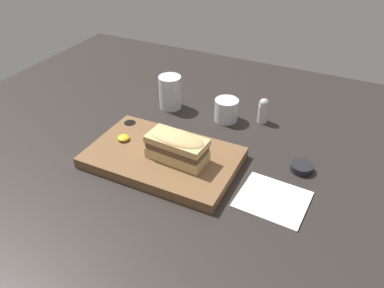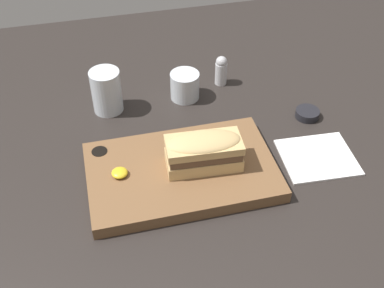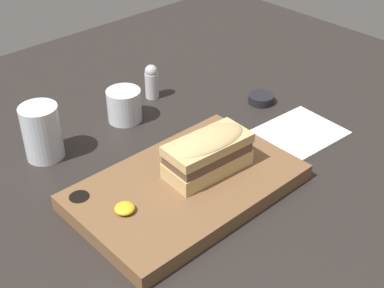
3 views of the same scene
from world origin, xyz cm
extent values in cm
cube|color=#282321|center=(0.00, 0.00, 1.00)|extent=(149.35, 128.35, 2.00)
cube|color=brown|center=(-3.36, -4.24, 3.30)|extent=(35.37, 22.14, 2.59)
cylinder|color=black|center=(-17.95, 3.73, 4.01)|extent=(3.10, 3.10, 1.30)
cube|color=tan|center=(0.81, -4.63, 5.92)|extent=(14.32, 7.48, 2.65)
cube|color=brown|center=(0.81, -4.63, 8.06)|extent=(13.75, 7.18, 1.64)
cube|color=tan|center=(0.81, -4.63, 9.67)|extent=(14.32, 7.48, 1.59)
ellipsoid|color=tan|center=(0.81, -4.63, 10.33)|extent=(14.03, 7.33, 2.38)
ellipsoid|color=gold|center=(-14.90, -3.63, 5.19)|extent=(3.00, 3.00, 1.20)
cylinder|color=silver|center=(-14.54, 20.11, 6.91)|extent=(6.59, 6.59, 9.82)
cylinder|color=silver|center=(-14.54, 20.11, 4.41)|extent=(5.80, 5.80, 4.42)
cylinder|color=silver|center=(3.04, 20.52, 5.14)|extent=(6.62, 6.62, 6.29)
cylinder|color=#5B141E|center=(3.04, 20.52, 4.46)|extent=(5.96, 5.96, 4.52)
cube|color=white|center=(24.14, -5.62, 2.20)|extent=(15.03, 13.45, 0.40)
cylinder|color=silver|center=(12.58, 23.93, 4.72)|extent=(2.80, 2.80, 5.45)
sphere|color=#B7B7BC|center=(12.58, 23.93, 7.94)|extent=(2.66, 2.66, 2.66)
cylinder|color=black|center=(27.42, 7.08, 2.85)|extent=(5.19, 5.19, 1.71)
camera|label=1|loc=(34.05, -65.31, 57.65)|focal=35.00mm
camera|label=2|loc=(-16.63, -67.06, 68.37)|focal=45.00mm
camera|label=3|loc=(-47.60, -53.41, 56.15)|focal=50.00mm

